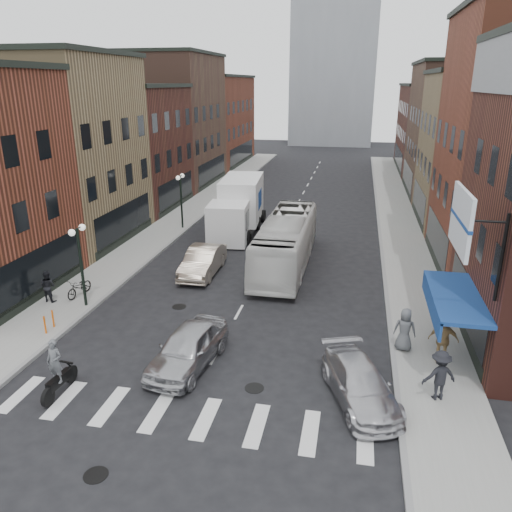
# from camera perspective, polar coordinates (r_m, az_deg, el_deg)

# --- Properties ---
(ground) EXTENTS (160.00, 160.00, 0.00)m
(ground) POSITION_cam_1_polar(r_m,az_deg,el_deg) (19.77, -5.41, -12.56)
(ground) COLOR black
(ground) RESTS_ON ground
(sidewalk_left) EXTENTS (3.00, 74.00, 0.15)m
(sidewalk_left) POSITION_cam_1_polar(r_m,az_deg,el_deg) (41.69, -7.97, 4.72)
(sidewalk_left) COLOR gray
(sidewalk_left) RESTS_ON ground
(sidewalk_right) EXTENTS (3.00, 74.00, 0.15)m
(sidewalk_right) POSITION_cam_1_polar(r_m,az_deg,el_deg) (39.55, 16.02, 3.35)
(sidewalk_right) COLOR gray
(sidewalk_right) RESTS_ON ground
(curb_left) EXTENTS (0.20, 74.00, 0.16)m
(curb_left) POSITION_cam_1_polar(r_m,az_deg,el_deg) (41.24, -5.99, 4.54)
(curb_left) COLOR gray
(curb_left) RESTS_ON ground
(curb_right) EXTENTS (0.20, 74.00, 0.16)m
(curb_right) POSITION_cam_1_polar(r_m,az_deg,el_deg) (39.47, 13.84, 3.40)
(curb_right) COLOR gray
(curb_right) RESTS_ON ground
(crosswalk_stripes) EXTENTS (12.00, 2.20, 0.01)m
(crosswalk_stripes) POSITION_cam_1_polar(r_m,az_deg,el_deg) (17.43, -8.37, -17.60)
(crosswalk_stripes) COLOR silver
(crosswalk_stripes) RESTS_ON ground
(bldg_left_mid_a) EXTENTS (10.30, 10.20, 12.30)m
(bldg_left_mid_a) POSITION_cam_1_polar(r_m,az_deg,el_deg) (36.39, -22.60, 11.11)
(bldg_left_mid_a) COLOR olive
(bldg_left_mid_a) RESTS_ON ground
(bldg_left_mid_b) EXTENTS (10.30, 10.20, 10.30)m
(bldg_left_mid_b) POSITION_cam_1_polar(r_m,az_deg,el_deg) (45.10, -15.41, 11.90)
(bldg_left_mid_b) COLOR #461F19
(bldg_left_mid_b) RESTS_ON ground
(bldg_left_far_a) EXTENTS (10.30, 12.20, 13.30)m
(bldg_left_far_a) POSITION_cam_1_polar(r_m,az_deg,el_deg) (54.98, -10.35, 15.04)
(bldg_left_far_a) COLOR #503328
(bldg_left_far_a) RESTS_ON ground
(bldg_left_far_b) EXTENTS (10.30, 16.20, 11.30)m
(bldg_left_far_b) POSITION_cam_1_polar(r_m,az_deg,el_deg) (68.23, -5.88, 15.16)
(bldg_left_far_b) COLOR brown
(bldg_left_far_b) RESTS_ON ground
(bldg_right_mid_b) EXTENTS (10.30, 10.20, 11.30)m
(bldg_right_mid_b) POSITION_cam_1_polar(r_m,az_deg,el_deg) (41.50, 25.67, 10.83)
(bldg_right_mid_b) COLOR olive
(bldg_right_mid_b) RESTS_ON ground
(bldg_right_far_a) EXTENTS (10.30, 12.20, 12.30)m
(bldg_right_far_a) POSITION_cam_1_polar(r_m,az_deg,el_deg) (52.15, 23.01, 13.10)
(bldg_right_far_a) COLOR #503328
(bldg_right_far_a) RESTS_ON ground
(bldg_right_far_b) EXTENTS (10.30, 16.20, 10.30)m
(bldg_right_far_b) POSITION_cam_1_polar(r_m,az_deg,el_deg) (65.98, 20.67, 13.49)
(bldg_right_far_b) COLOR #461F19
(bldg_right_far_b) RESTS_ON ground
(awning_blue) EXTENTS (1.80, 5.00, 0.78)m
(awning_blue) POSITION_cam_1_polar(r_m,az_deg,el_deg) (20.44, 21.36, -4.49)
(awning_blue) COLOR navy
(awning_blue) RESTS_ON ground
(billboard_sign) EXTENTS (1.52, 3.00, 3.70)m
(billboard_sign) POSITION_cam_1_polar(r_m,az_deg,el_deg) (17.41, 22.65, 3.58)
(billboard_sign) COLOR black
(billboard_sign) RESTS_ON ground
(streetlamp_near) EXTENTS (0.32, 1.22, 4.11)m
(streetlamp_near) POSITION_cam_1_polar(r_m,az_deg,el_deg) (24.77, -19.51, 0.52)
(streetlamp_near) COLOR black
(streetlamp_near) RESTS_ON ground
(streetlamp_far) EXTENTS (0.32, 1.22, 4.11)m
(streetlamp_far) POSITION_cam_1_polar(r_m,az_deg,el_deg) (37.02, -8.59, 7.37)
(streetlamp_far) COLOR black
(streetlamp_far) RESTS_ON ground
(bike_rack) EXTENTS (0.08, 0.68, 0.80)m
(bike_rack) POSITION_cam_1_polar(r_m,az_deg,el_deg) (23.64, -22.58, -6.96)
(bike_rack) COLOR #D8590C
(bike_rack) RESTS_ON sidewalk_left
(box_truck) EXTENTS (3.19, 8.97, 3.82)m
(box_truck) POSITION_cam_1_polar(r_m,az_deg,el_deg) (36.15, -2.04, 5.61)
(box_truck) COLOR white
(box_truck) RESTS_ON ground
(motorcycle_rider) EXTENTS (0.62, 2.10, 2.14)m
(motorcycle_rider) POSITION_cam_1_polar(r_m,az_deg,el_deg) (19.00, -21.84, -11.93)
(motorcycle_rider) COLOR black
(motorcycle_rider) RESTS_ON ground
(transit_bus) EXTENTS (2.59, 10.91, 3.04)m
(transit_bus) POSITION_cam_1_polar(r_m,az_deg,el_deg) (29.40, 3.47, 1.63)
(transit_bus) COLOR silver
(transit_bus) RESTS_ON ground
(sedan_left_near) EXTENTS (2.44, 4.80, 1.57)m
(sedan_left_near) POSITION_cam_1_polar(r_m,az_deg,el_deg) (19.59, -7.78, -10.34)
(sedan_left_near) COLOR #B8B9BD
(sedan_left_near) RESTS_ON ground
(sedan_left_far) EXTENTS (1.69, 4.75, 1.56)m
(sedan_left_far) POSITION_cam_1_polar(r_m,az_deg,el_deg) (28.50, -6.10, -0.59)
(sedan_left_far) COLOR beige
(sedan_left_far) RESTS_ON ground
(curb_car) EXTENTS (3.27, 4.85, 1.31)m
(curb_car) POSITION_cam_1_polar(r_m,az_deg,el_deg) (17.93, 11.82, -14.13)
(curb_car) COLOR #BCBBC1
(curb_car) RESTS_ON ground
(parked_bicycle) EXTENTS (0.86, 1.83, 0.92)m
(parked_bicycle) POSITION_cam_1_polar(r_m,az_deg,el_deg) (26.75, -19.54, -3.38)
(parked_bicycle) COLOR black
(parked_bicycle) RESTS_ON sidewalk_left
(ped_left_solo) EXTENTS (0.82, 0.54, 1.58)m
(ped_left_solo) POSITION_cam_1_polar(r_m,az_deg,el_deg) (26.54, -22.69, -3.20)
(ped_left_solo) COLOR black
(ped_left_solo) RESTS_ON sidewalk_left
(ped_right_a) EXTENTS (1.29, 0.92, 1.80)m
(ped_right_a) POSITION_cam_1_polar(r_m,az_deg,el_deg) (18.37, 20.25, -12.66)
(ped_right_a) COLOR black
(ped_right_a) RESTS_ON sidewalk_right
(ped_right_b) EXTENTS (1.17, 0.69, 1.89)m
(ped_right_b) POSITION_cam_1_polar(r_m,az_deg,el_deg) (20.62, 20.63, -8.91)
(ped_right_b) COLOR #9B7D4F
(ped_right_b) RESTS_ON sidewalk_right
(ped_right_c) EXTENTS (0.95, 0.70, 1.79)m
(ped_right_c) POSITION_cam_1_polar(r_m,az_deg,el_deg) (21.02, 16.64, -8.05)
(ped_right_c) COLOR #52555A
(ped_right_c) RESTS_ON sidewalk_right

